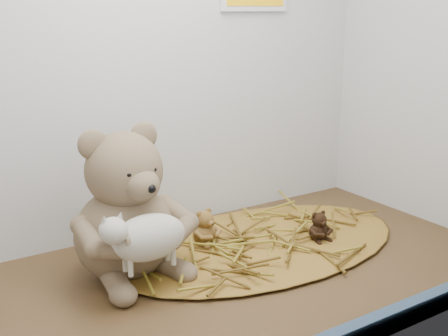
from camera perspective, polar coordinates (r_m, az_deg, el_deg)
alcove_shell at (r=102.06cm, az=-4.14°, el=13.66°), size 120.40×60.20×90.40cm
straw_bed at (r=121.11cm, az=3.84°, el=-7.63°), size 66.70×38.73×1.29cm
main_teddy at (r=105.42cm, az=-10.14°, el=-3.46°), size 26.10×27.22×28.83cm
toy_lamb at (r=97.73cm, az=-7.66°, el=-7.00°), size 17.61×10.75×11.38cm
mini_teddy_tan at (r=118.26cm, az=-2.02°, el=-5.85°), size 7.49×7.75×7.64cm
mini_teddy_brown at (r=121.97cm, az=9.59°, el=-5.67°), size 5.42×5.70×6.48cm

